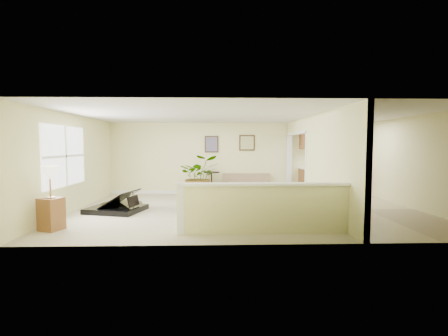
{
  "coord_description": "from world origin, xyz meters",
  "views": [
    {
      "loc": [
        -0.85,
        -8.46,
        1.71
      ],
      "look_at": [
        -0.59,
        0.4,
        1.09
      ],
      "focal_mm": 26.0,
      "sensor_mm": 36.0,
      "label": 1
    }
  ],
  "objects_px": {
    "piano": "(116,191)",
    "palm_plant": "(199,177)",
    "piano_bench": "(186,201)",
    "accent_table": "(212,180)",
    "small_plant": "(274,191)",
    "loveseat": "(247,184)",
    "lamp_stand": "(51,203)"
  },
  "relations": [
    {
      "from": "small_plant",
      "to": "piano",
      "type": "bearing_deg",
      "value": -154.08
    },
    {
      "from": "loveseat",
      "to": "palm_plant",
      "type": "distance_m",
      "value": 1.73
    },
    {
      "from": "piano_bench",
      "to": "loveseat",
      "type": "height_order",
      "value": "loveseat"
    },
    {
      "from": "piano",
      "to": "piano_bench",
      "type": "distance_m",
      "value": 1.85
    },
    {
      "from": "loveseat",
      "to": "accent_table",
      "type": "distance_m",
      "value": 1.23
    },
    {
      "from": "piano",
      "to": "accent_table",
      "type": "relative_size",
      "value": 2.16
    },
    {
      "from": "palm_plant",
      "to": "lamp_stand",
      "type": "relative_size",
      "value": 1.08
    },
    {
      "from": "piano_bench",
      "to": "lamp_stand",
      "type": "relative_size",
      "value": 0.6
    },
    {
      "from": "piano",
      "to": "small_plant",
      "type": "distance_m",
      "value": 5.07
    },
    {
      "from": "loveseat",
      "to": "palm_plant",
      "type": "height_order",
      "value": "palm_plant"
    },
    {
      "from": "accent_table",
      "to": "lamp_stand",
      "type": "height_order",
      "value": "lamp_stand"
    },
    {
      "from": "piano",
      "to": "accent_table",
      "type": "xyz_separation_m",
      "value": [
        2.48,
        2.61,
        0.0
      ]
    },
    {
      "from": "accent_table",
      "to": "palm_plant",
      "type": "distance_m",
      "value": 0.67
    },
    {
      "from": "piano_bench",
      "to": "palm_plant",
      "type": "xyz_separation_m",
      "value": [
        0.25,
        2.17,
        0.43
      ]
    },
    {
      "from": "piano",
      "to": "small_plant",
      "type": "height_order",
      "value": "piano"
    },
    {
      "from": "piano",
      "to": "lamp_stand",
      "type": "relative_size",
      "value": 1.35
    },
    {
      "from": "piano_bench",
      "to": "lamp_stand",
      "type": "bearing_deg",
      "value": -143.98
    },
    {
      "from": "loveseat",
      "to": "palm_plant",
      "type": "relative_size",
      "value": 1.2
    },
    {
      "from": "piano",
      "to": "small_plant",
      "type": "bearing_deg",
      "value": 40.55
    },
    {
      "from": "accent_table",
      "to": "small_plant",
      "type": "relative_size",
      "value": 1.71
    },
    {
      "from": "piano_bench",
      "to": "palm_plant",
      "type": "bearing_deg",
      "value": 83.31
    },
    {
      "from": "loveseat",
      "to": "lamp_stand",
      "type": "relative_size",
      "value": 1.29
    },
    {
      "from": "loveseat",
      "to": "accent_table",
      "type": "relative_size",
      "value": 2.08
    },
    {
      "from": "lamp_stand",
      "to": "loveseat",
      "type": "bearing_deg",
      "value": 45.88
    },
    {
      "from": "piano",
      "to": "palm_plant",
      "type": "height_order",
      "value": "palm_plant"
    },
    {
      "from": "accent_table",
      "to": "small_plant",
      "type": "xyz_separation_m",
      "value": [
        2.08,
        -0.4,
        -0.32
      ]
    },
    {
      "from": "piano",
      "to": "palm_plant",
      "type": "xyz_separation_m",
      "value": [
        2.08,
        2.1,
        0.17
      ]
    },
    {
      "from": "lamp_stand",
      "to": "palm_plant",
      "type": "bearing_deg",
      "value": 55.1
    },
    {
      "from": "loveseat",
      "to": "piano_bench",
      "type": "bearing_deg",
      "value": -124.1
    },
    {
      "from": "piano_bench",
      "to": "accent_table",
      "type": "xyz_separation_m",
      "value": [
        0.65,
        2.67,
        0.26
      ]
    },
    {
      "from": "small_plant",
      "to": "lamp_stand",
      "type": "relative_size",
      "value": 0.36
    },
    {
      "from": "palm_plant",
      "to": "loveseat",
      "type": "bearing_deg",
      "value": 18.33
    }
  ]
}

